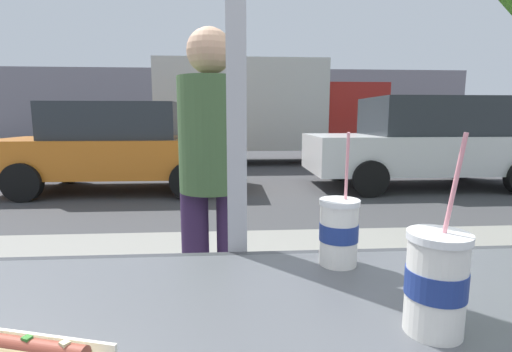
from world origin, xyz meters
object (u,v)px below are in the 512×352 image
object	(u,v)px
parked_car_orange	(120,146)
pedestrian	(212,172)
box_truck	(265,109)
soda_cup_left	(436,281)
parked_car_white	(425,142)
soda_cup_right	(339,231)

from	to	relation	value
parked_car_orange	pedestrian	bearing A→B (deg)	-69.60
box_truck	soda_cup_left	bearing A→B (deg)	-93.76
parked_car_white	box_truck	world-z (taller)	box_truck
parked_car_orange	pedestrian	distance (m)	5.67
parked_car_orange	soda_cup_right	bearing A→B (deg)	-69.86
soda_cup_left	soda_cup_right	distance (m)	0.30
parked_car_white	pedestrian	world-z (taller)	pedestrian
pedestrian	parked_car_white	bearing A→B (deg)	53.46
parked_car_orange	box_truck	distance (m)	5.37
soda_cup_left	parked_car_white	size ratio (longest dim) A/B	0.07
parked_car_white	pedestrian	bearing A→B (deg)	-126.54
box_truck	pedestrian	size ratio (longest dim) A/B	4.03
parked_car_white	box_truck	bearing A→B (deg)	122.97
soda_cup_left	soda_cup_right	bearing A→B (deg)	104.14
soda_cup_left	parked_car_white	world-z (taller)	parked_car_white
soda_cup_left	box_truck	distance (m)	10.96
soda_cup_right	parked_car_white	distance (m)	7.28
parked_car_orange	pedestrian	world-z (taller)	pedestrian
parked_car_white	soda_cup_left	bearing A→B (deg)	-117.91
soda_cup_left	box_truck	size ratio (longest dim) A/B	0.05
soda_cup_left	pedestrian	distance (m)	1.38
parked_car_white	pedestrian	xyz separation A→B (m)	(-3.93, -5.30, 0.21)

